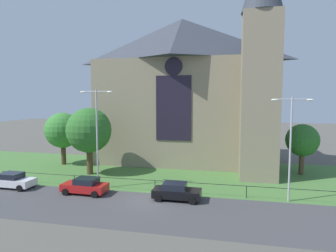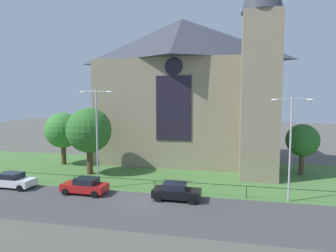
{
  "view_description": "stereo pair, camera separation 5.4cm",
  "coord_description": "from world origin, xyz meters",
  "px_view_note": "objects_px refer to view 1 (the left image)",
  "views": [
    {
      "loc": [
        6.85,
        -23.9,
        8.89
      ],
      "look_at": [
        -0.06,
        8.0,
        5.82
      ],
      "focal_mm": 31.31,
      "sensor_mm": 36.0,
      "label": 1
    },
    {
      "loc": [
        6.9,
        -23.89,
        8.89
      ],
      "look_at": [
        -0.06,
        8.0,
        5.82
      ],
      "focal_mm": 31.31,
      "sensor_mm": 36.0,
      "label": 2
    }
  ],
  "objects_px": {
    "church_building": "(186,89)",
    "streetlamp_near": "(97,128)",
    "tree_right_far": "(302,140)",
    "tree_left_far": "(63,130)",
    "parked_car_white": "(13,180)",
    "parked_car_black": "(176,192)",
    "tree_left_near": "(89,131)",
    "parked_car_red": "(85,186)",
    "streetlamp_far": "(291,137)"
  },
  "relations": [
    {
      "from": "church_building",
      "to": "tree_left_far",
      "type": "height_order",
      "value": "church_building"
    },
    {
      "from": "tree_right_far",
      "to": "parked_car_red",
      "type": "height_order",
      "value": "tree_right_far"
    },
    {
      "from": "parked_car_red",
      "to": "parked_car_white",
      "type": "bearing_deg",
      "value": 0.4
    },
    {
      "from": "streetlamp_far",
      "to": "parked_car_black",
      "type": "bearing_deg",
      "value": -170.21
    },
    {
      "from": "parked_car_white",
      "to": "parked_car_black",
      "type": "relative_size",
      "value": 1.01
    },
    {
      "from": "streetlamp_near",
      "to": "tree_left_near",
      "type": "bearing_deg",
      "value": 124.65
    },
    {
      "from": "tree_right_far",
      "to": "streetlamp_near",
      "type": "height_order",
      "value": "streetlamp_near"
    },
    {
      "from": "tree_left_far",
      "to": "parked_car_black",
      "type": "relative_size",
      "value": 1.67
    },
    {
      "from": "streetlamp_near",
      "to": "parked_car_white",
      "type": "height_order",
      "value": "streetlamp_near"
    },
    {
      "from": "streetlamp_far",
      "to": "parked_car_red",
      "type": "xyz_separation_m",
      "value": [
        -18.23,
        -1.81,
        -4.92
      ]
    },
    {
      "from": "church_building",
      "to": "tree_right_far",
      "type": "distance_m",
      "value": 16.35
    },
    {
      "from": "tree_right_far",
      "to": "parked_car_red",
      "type": "relative_size",
      "value": 1.4
    },
    {
      "from": "tree_left_near",
      "to": "tree_left_far",
      "type": "height_order",
      "value": "tree_left_near"
    },
    {
      "from": "tree_left_far",
      "to": "streetlamp_near",
      "type": "xyz_separation_m",
      "value": [
        9.31,
        -8.91,
        1.45
      ]
    },
    {
      "from": "parked_car_white",
      "to": "streetlamp_near",
      "type": "bearing_deg",
      "value": 12.43
    },
    {
      "from": "tree_right_far",
      "to": "tree_left_far",
      "type": "distance_m",
      "value": 30.32
    },
    {
      "from": "church_building",
      "to": "streetlamp_near",
      "type": "relative_size",
      "value": 2.66
    },
    {
      "from": "tree_right_far",
      "to": "tree_left_near",
      "type": "xyz_separation_m",
      "value": [
        -24.37,
        -5.17,
        1.14
      ]
    },
    {
      "from": "streetlamp_far",
      "to": "parked_car_white",
      "type": "relative_size",
      "value": 2.13
    },
    {
      "from": "tree_right_far",
      "to": "tree_left_near",
      "type": "height_order",
      "value": "tree_left_near"
    },
    {
      "from": "tree_left_near",
      "to": "parked_car_white",
      "type": "xyz_separation_m",
      "value": [
        -4.99,
        -6.59,
        -4.42
      ]
    },
    {
      "from": "tree_left_near",
      "to": "streetlamp_near",
      "type": "relative_size",
      "value": 0.8
    },
    {
      "from": "tree_left_near",
      "to": "streetlamp_near",
      "type": "xyz_separation_m",
      "value": [
        3.39,
        -4.91,
        0.91
      ]
    },
    {
      "from": "tree_left_near",
      "to": "parked_car_black",
      "type": "relative_size",
      "value": 1.86
    },
    {
      "from": "tree_left_near",
      "to": "parked_car_red",
      "type": "relative_size",
      "value": 1.84
    },
    {
      "from": "streetlamp_near",
      "to": "parked_car_white",
      "type": "xyz_separation_m",
      "value": [
        -8.38,
        -1.68,
        -5.32
      ]
    },
    {
      "from": "tree_left_far",
      "to": "parked_car_black",
      "type": "bearing_deg",
      "value": -31.06
    },
    {
      "from": "tree_right_far",
      "to": "streetlamp_far",
      "type": "xyz_separation_m",
      "value": [
        -3.19,
        -10.08,
        1.65
      ]
    },
    {
      "from": "parked_car_white",
      "to": "tree_left_far",
      "type": "bearing_deg",
      "value": 96.11
    },
    {
      "from": "parked_car_white",
      "to": "parked_car_black",
      "type": "xyz_separation_m",
      "value": [
        16.6,
        0.03,
        0.0
      ]
    },
    {
      "from": "tree_right_far",
      "to": "streetlamp_far",
      "type": "height_order",
      "value": "streetlamp_far"
    },
    {
      "from": "parked_car_white",
      "to": "streetlamp_far",
      "type": "bearing_deg",
      "value": 4.76
    },
    {
      "from": "tree_left_near",
      "to": "parked_car_red",
      "type": "height_order",
      "value": "tree_left_near"
    },
    {
      "from": "church_building",
      "to": "parked_car_black",
      "type": "bearing_deg",
      "value": -84.24
    },
    {
      "from": "tree_left_far",
      "to": "parked_car_red",
      "type": "distance_m",
      "value": 14.44
    },
    {
      "from": "tree_right_far",
      "to": "parked_car_white",
      "type": "relative_size",
      "value": 1.4
    },
    {
      "from": "streetlamp_far",
      "to": "parked_car_white",
      "type": "bearing_deg",
      "value": -176.33
    },
    {
      "from": "church_building",
      "to": "tree_right_far",
      "type": "xyz_separation_m",
      "value": [
        14.4,
        -4.56,
        -6.25
      ]
    },
    {
      "from": "parked_car_red",
      "to": "parked_car_black",
      "type": "distance_m",
      "value": 8.67
    },
    {
      "from": "tree_left_near",
      "to": "parked_car_black",
      "type": "distance_m",
      "value": 14.05
    },
    {
      "from": "church_building",
      "to": "parked_car_red",
      "type": "height_order",
      "value": "church_building"
    },
    {
      "from": "church_building",
      "to": "streetlamp_near",
      "type": "xyz_separation_m",
      "value": [
        -6.58,
        -14.64,
        -4.2
      ]
    },
    {
      "from": "tree_right_far",
      "to": "parked_car_black",
      "type": "height_order",
      "value": "tree_right_far"
    },
    {
      "from": "streetlamp_far",
      "to": "tree_left_far",
      "type": "bearing_deg",
      "value": 161.8
    },
    {
      "from": "tree_left_far",
      "to": "parked_car_red",
      "type": "bearing_deg",
      "value": -50.4
    },
    {
      "from": "church_building",
      "to": "parked_car_black",
      "type": "xyz_separation_m",
      "value": [
        1.64,
        -16.29,
        -9.53
      ]
    },
    {
      "from": "church_building",
      "to": "streetlamp_far",
      "type": "xyz_separation_m",
      "value": [
        11.21,
        -14.64,
        -4.61
      ]
    },
    {
      "from": "parked_car_red",
      "to": "parked_car_black",
      "type": "height_order",
      "value": "same"
    },
    {
      "from": "tree_left_near",
      "to": "streetlamp_far",
      "type": "distance_m",
      "value": 21.75
    },
    {
      "from": "tree_right_far",
      "to": "tree_left_far",
      "type": "xyz_separation_m",
      "value": [
        -30.29,
        -1.17,
        0.6
      ]
    }
  ]
}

